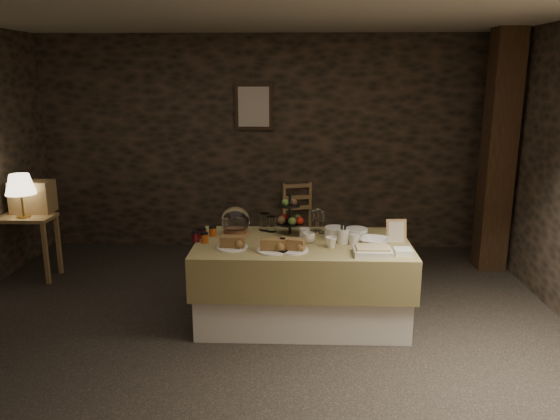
{
  "coord_description": "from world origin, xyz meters",
  "views": [
    {
      "loc": [
        0.39,
        -4.15,
        2.12
      ],
      "look_at": [
        0.24,
        0.2,
        1.04
      ],
      "focal_mm": 35.0,
      "sensor_mm": 36.0,
      "label": 1
    }
  ],
  "objects_px": {
    "console_table": "(23,228)",
    "timber_column": "(498,153)",
    "wine_rack": "(33,197)",
    "table_lamp": "(20,185)",
    "fruit_stand": "(290,219)",
    "chair": "(300,221)",
    "buffet_table": "(302,276)"
  },
  "relations": [
    {
      "from": "buffet_table",
      "to": "console_table",
      "type": "height_order",
      "value": "buffet_table"
    },
    {
      "from": "table_lamp",
      "to": "timber_column",
      "type": "bearing_deg",
      "value": 6.49
    },
    {
      "from": "chair",
      "to": "console_table",
      "type": "bearing_deg",
      "value": -175.38
    },
    {
      "from": "wine_rack",
      "to": "chair",
      "type": "xyz_separation_m",
      "value": [
        2.87,
        0.89,
        -0.49
      ]
    },
    {
      "from": "wine_rack",
      "to": "chair",
      "type": "relative_size",
      "value": 0.65
    },
    {
      "from": "chair",
      "to": "timber_column",
      "type": "relative_size",
      "value": 0.25
    },
    {
      "from": "wine_rack",
      "to": "timber_column",
      "type": "height_order",
      "value": "timber_column"
    },
    {
      "from": "console_table",
      "to": "table_lamp",
      "type": "distance_m",
      "value": 0.48
    },
    {
      "from": "table_lamp",
      "to": "wine_rack",
      "type": "distance_m",
      "value": 0.29
    },
    {
      "from": "console_table",
      "to": "timber_column",
      "type": "distance_m",
      "value": 5.13
    },
    {
      "from": "console_table",
      "to": "fruit_stand",
      "type": "distance_m",
      "value": 2.92
    },
    {
      "from": "fruit_stand",
      "to": "buffet_table",
      "type": "bearing_deg",
      "value": -66.33
    },
    {
      "from": "wine_rack",
      "to": "table_lamp",
      "type": "bearing_deg",
      "value": -90.0
    },
    {
      "from": "buffet_table",
      "to": "table_lamp",
      "type": "bearing_deg",
      "value": 162.85
    },
    {
      "from": "fruit_stand",
      "to": "table_lamp",
      "type": "bearing_deg",
      "value": 166.97
    },
    {
      "from": "table_lamp",
      "to": "wine_rack",
      "type": "height_order",
      "value": "table_lamp"
    },
    {
      "from": "console_table",
      "to": "timber_column",
      "type": "bearing_deg",
      "value": 5.87
    },
    {
      "from": "table_lamp",
      "to": "chair",
      "type": "height_order",
      "value": "table_lamp"
    },
    {
      "from": "buffet_table",
      "to": "table_lamp",
      "type": "relative_size",
      "value": 4.03
    },
    {
      "from": "table_lamp",
      "to": "timber_column",
      "type": "xyz_separation_m",
      "value": [
        5.0,
        0.57,
        0.27
      ]
    },
    {
      "from": "table_lamp",
      "to": "fruit_stand",
      "type": "distance_m",
      "value": 2.85
    },
    {
      "from": "buffet_table",
      "to": "console_table",
      "type": "xyz_separation_m",
      "value": [
        -2.93,
        0.94,
        0.14
      ]
    },
    {
      "from": "table_lamp",
      "to": "timber_column",
      "type": "distance_m",
      "value": 5.04
    },
    {
      "from": "wine_rack",
      "to": "fruit_stand",
      "type": "distance_m",
      "value": 2.91
    },
    {
      "from": "chair",
      "to": "buffet_table",
      "type": "bearing_deg",
      "value": -105.23
    },
    {
      "from": "wine_rack",
      "to": "console_table",
      "type": "bearing_deg",
      "value": -105.52
    },
    {
      "from": "console_table",
      "to": "table_lamp",
      "type": "xyz_separation_m",
      "value": [
        0.05,
        -0.05,
        0.47
      ]
    },
    {
      "from": "table_lamp",
      "to": "fruit_stand",
      "type": "height_order",
      "value": "table_lamp"
    },
    {
      "from": "table_lamp",
      "to": "console_table",
      "type": "bearing_deg",
      "value": 135.0
    },
    {
      "from": "buffet_table",
      "to": "wine_rack",
      "type": "distance_m",
      "value": 3.12
    },
    {
      "from": "table_lamp",
      "to": "fruit_stand",
      "type": "bearing_deg",
      "value": -13.03
    },
    {
      "from": "chair",
      "to": "timber_column",
      "type": "bearing_deg",
      "value": -30.1
    }
  ]
}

